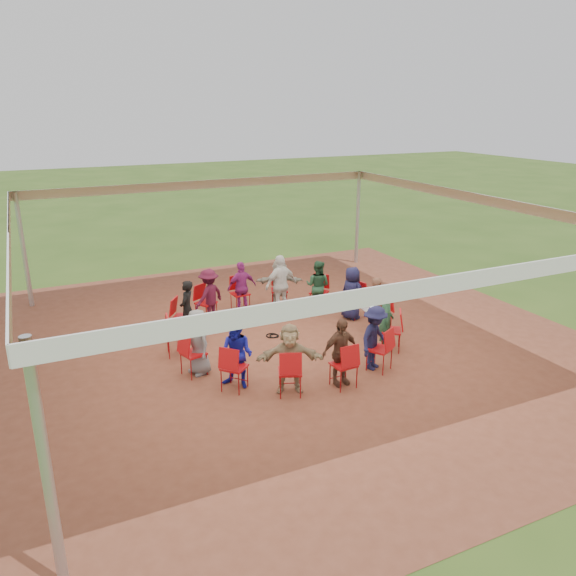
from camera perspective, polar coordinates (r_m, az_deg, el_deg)
name	(u,v)px	position (r m, az deg, el deg)	size (l,w,h in m)	color
ground	(284,342)	(12.58, -0.43, -5.55)	(80.00, 80.00, 0.00)	#334F18
dirt_patch	(284,342)	(12.58, -0.43, -5.53)	(13.00, 13.00, 0.00)	brown
tent	(284,239)	(11.83, -0.46, 5.02)	(10.33, 10.33, 3.00)	#B2B2B7
chair_0	(381,313)	(13.19, 9.42, -2.55)	(0.42, 0.44, 0.90)	red
chair_1	(355,300)	(13.97, 6.80, -1.24)	(0.42, 0.44, 0.90)	red
chair_2	(319,292)	(14.46, 3.18, -0.45)	(0.42, 0.44, 0.90)	red
chair_3	(279,290)	(14.61, -0.88, -0.23)	(0.42, 0.44, 0.90)	red
chair_4	(240,294)	(14.39, -4.89, -0.59)	(0.42, 0.44, 0.90)	red
chair_5	(206,303)	(13.82, -8.34, -1.52)	(0.42, 0.44, 0.90)	red
chair_6	(183,317)	(13.00, -10.67, -2.94)	(0.42, 0.44, 0.90)	red
chair_7	(176,335)	(12.04, -11.27, -4.73)	(0.42, 0.44, 0.90)	red
chair_8	(193,354)	(11.13, -9.59, -6.59)	(0.42, 0.44, 0.90)	red
chair_9	(234,368)	(10.48, -5.48, -8.05)	(0.42, 0.44, 0.90)	red
chair_10	(290,372)	(10.28, 0.20, -8.51)	(0.42, 0.44, 0.90)	red
chair_11	(344,365)	(10.59, 5.68, -7.77)	(0.42, 0.44, 0.90)	red
chair_12	(380,349)	(11.31, 9.29, -6.16)	(0.42, 0.44, 0.90)	red
chair_13	(391,331)	(12.25, 10.44, -4.28)	(0.42, 0.44, 0.90)	red
person_seated_0	(377,305)	(13.07, 8.99, -1.72)	(0.48, 0.32, 1.32)	brown
person_seated_1	(352,293)	(13.81, 6.50, -0.51)	(0.64, 0.36, 1.32)	#17173A
person_seated_2	(318,286)	(14.29, 3.04, 0.23)	(0.64, 0.37, 1.32)	#214B30
person_seated_3	(280,284)	(14.43, -0.87, 0.43)	(1.22, 0.46, 1.32)	#A4A290
person_seated_4	(242,287)	(14.21, -4.72, 0.09)	(0.77, 0.40, 1.32)	#952678
person_seated_5	(209,296)	(13.67, -8.01, -0.77)	(0.85, 0.42, 1.32)	#430E22
person_seated_6	(187,309)	(12.88, -10.22, -2.08)	(0.48, 0.32, 1.32)	black
person_seated_7	(198,342)	(11.10, -9.12, -5.42)	(0.64, 0.36, 1.32)	slate
person_seated_8	(237,354)	(10.48, -5.21, -6.72)	(0.64, 0.37, 1.32)	#16199D
person_seated_9	(290,358)	(10.29, 0.16, -7.14)	(1.22, 0.46, 1.32)	#9D8661
person_seated_10	(340,352)	(10.58, 5.34, -6.48)	(0.77, 0.40, 1.32)	brown
person_seated_11	(375,338)	(11.27, 8.80, -5.03)	(0.85, 0.42, 1.32)	#17173A
person_seated_12	(386,321)	(12.16, 9.94, -3.31)	(0.48, 0.32, 1.32)	#214B30
standing_person	(281,285)	(14.03, -0.72, 0.35)	(0.89, 0.46, 1.52)	silver
cable_coil	(273,336)	(12.89, -1.55, -4.87)	(0.37, 0.37, 0.03)	black
laptop	(370,308)	(13.02, 8.32, -1.98)	(0.28, 0.33, 0.21)	#B7B7BC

